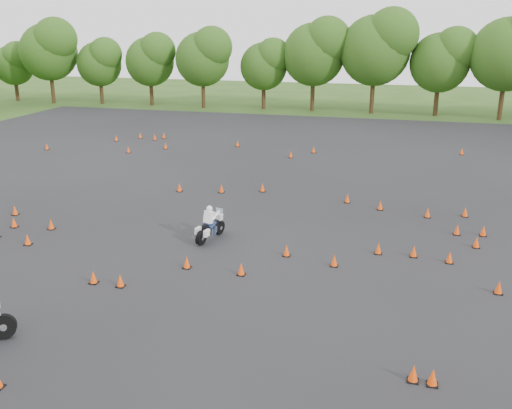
# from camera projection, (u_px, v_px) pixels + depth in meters

# --- Properties ---
(ground) EXTENTS (140.00, 140.00, 0.00)m
(ground) POSITION_uv_depth(u_px,v_px,m) (230.00, 265.00, 22.02)
(ground) COLOR #2D5119
(ground) RESTS_ON ground
(asphalt_pad) EXTENTS (62.00, 62.00, 0.00)m
(asphalt_pad) POSITION_uv_depth(u_px,v_px,m) (266.00, 216.00, 27.55)
(asphalt_pad) COLOR black
(asphalt_pad) RESTS_ON ground
(treeline) EXTENTS (86.84, 32.39, 10.89)m
(treeline) POSITION_uv_depth(u_px,v_px,m) (382.00, 72.00, 52.13)
(treeline) COLOR #2B4F16
(treeline) RESTS_ON ground
(traffic_cones) EXTENTS (35.60, 32.71, 0.45)m
(traffic_cones) POSITION_uv_depth(u_px,v_px,m) (253.00, 212.00, 27.43)
(traffic_cones) COLOR #F4480A
(traffic_cones) RESTS_ON asphalt_pad
(rider_white) EXTENTS (1.11, 2.15, 1.59)m
(rider_white) POSITION_uv_depth(u_px,v_px,m) (210.00, 222.00, 24.33)
(rider_white) COLOR white
(rider_white) RESTS_ON ground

